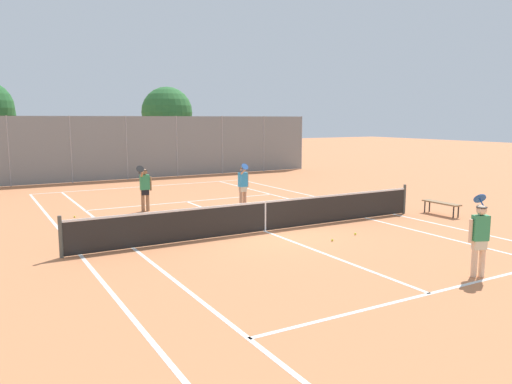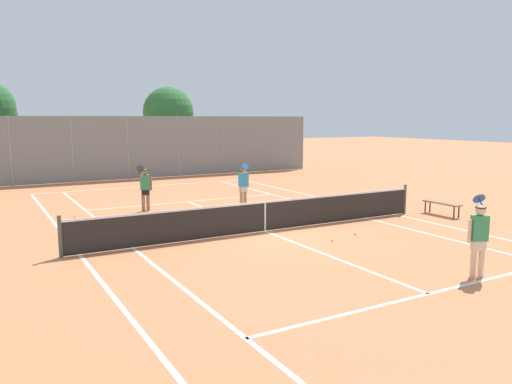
{
  "view_description": "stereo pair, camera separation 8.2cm",
  "coord_description": "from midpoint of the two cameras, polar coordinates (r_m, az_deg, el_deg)",
  "views": [
    {
      "loc": [
        -7.75,
        -12.94,
        3.46
      ],
      "look_at": [
        0.53,
        1.5,
        1.0
      ],
      "focal_mm": 35.0,
      "sensor_mm": 36.0,
      "label": 1
    },
    {
      "loc": [
        -7.68,
        -12.98,
        3.46
      ],
      "look_at": [
        0.53,
        1.5,
        1.0
      ],
      "focal_mm": 35.0,
      "sensor_mm": 36.0,
      "label": 2
    }
  ],
  "objects": [
    {
      "name": "ground_plane",
      "position": [
        15.48,
        0.9,
        -4.51
      ],
      "size": [
        120.0,
        120.0,
        0.0
      ],
      "primitive_type": "plane",
      "color": "#CC7A4C"
    },
    {
      "name": "court_line_markings",
      "position": [
        15.48,
        0.9,
        -4.5
      ],
      "size": [
        11.1,
        23.9,
        0.01
      ],
      "color": "silver",
      "rests_on": "ground"
    },
    {
      "name": "tennis_net",
      "position": [
        15.37,
        0.91,
        -2.66
      ],
      "size": [
        12.0,
        0.1,
        1.07
      ],
      "color": "#474C47",
      "rests_on": "ground"
    },
    {
      "name": "player_near_side",
      "position": [
        11.96,
        24.0,
        -4.56
      ],
      "size": [
        0.85,
        0.68,
        1.77
      ],
      "color": "beige",
      "rests_on": "ground"
    },
    {
      "name": "player_far_left",
      "position": [
        19.09,
        -12.71,
        0.57
      ],
      "size": [
        0.71,
        0.72,
        1.77
      ],
      "color": "#936B4C",
      "rests_on": "ground"
    },
    {
      "name": "player_far_right",
      "position": [
        19.48,
        -1.61,
        0.93
      ],
      "size": [
        0.61,
        0.78,
        1.77
      ],
      "color": "tan",
      "rests_on": "ground"
    },
    {
      "name": "loose_tennis_ball_0",
      "position": [
        14.4,
        8.55,
        -5.45
      ],
      "size": [
        0.07,
        0.07,
        0.07
      ],
      "primitive_type": "sphere",
      "color": "#D1DB33",
      "rests_on": "ground"
    },
    {
      "name": "loose_tennis_ball_1",
      "position": [
        15.29,
        11.13,
        -4.71
      ],
      "size": [
        0.07,
        0.07,
        0.07
      ],
      "primitive_type": "sphere",
      "color": "#D1DB33",
      "rests_on": "ground"
    },
    {
      "name": "loose_tennis_ball_2",
      "position": [
        21.01,
        3.02,
        -1.0
      ],
      "size": [
        0.07,
        0.07,
        0.07
      ],
      "primitive_type": "sphere",
      "color": "#D1DB33",
      "rests_on": "ground"
    },
    {
      "name": "loose_tennis_ball_4",
      "position": [
        17.69,
        -5.49,
        -2.81
      ],
      "size": [
        0.07,
        0.07,
        0.07
      ],
      "primitive_type": "sphere",
      "color": "#D1DB33",
      "rests_on": "ground"
    },
    {
      "name": "loose_tennis_ball_5",
      "position": [
        18.72,
        -20.15,
        -2.67
      ],
      "size": [
        0.07,
        0.07,
        0.07
      ],
      "primitive_type": "sphere",
      "color": "#D1DB33",
      "rests_on": "ground"
    },
    {
      "name": "courtside_bench",
      "position": [
        19.22,
        20.31,
        -1.26
      ],
      "size": [
        0.36,
        1.5,
        0.47
      ],
      "color": "olive",
      "rests_on": "ground"
    },
    {
      "name": "back_fence",
      "position": [
        29.43,
        -14.64,
        4.91
      ],
      "size": [
        24.28,
        0.08,
        3.61
      ],
      "color": "gray",
      "rests_on": "ground"
    },
    {
      "name": "tree_behind_right",
      "position": [
        34.31,
        -10.11,
        8.83
      ],
      "size": [
        3.38,
        3.38,
        5.56
      ],
      "color": "brown",
      "rests_on": "ground"
    }
  ]
}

